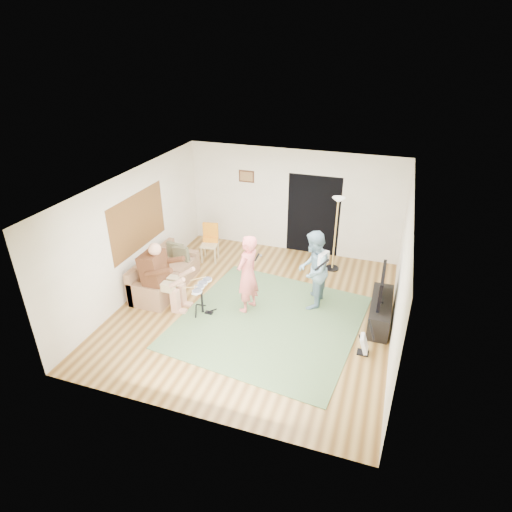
{
  "coord_description": "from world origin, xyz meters",
  "views": [
    {
      "loc": [
        2.4,
        -7.09,
        5.15
      ],
      "look_at": [
        -0.09,
        0.3,
        1.1
      ],
      "focal_mm": 30.0,
      "sensor_mm": 36.0,
      "label": 1
    }
  ],
  "objects": [
    {
      "name": "floor",
      "position": [
        0.0,
        0.0,
        0.0
      ],
      "size": [
        6.0,
        6.0,
        0.0
      ],
      "primitive_type": "plane",
      "color": "brown",
      "rests_on": "ground"
    },
    {
      "name": "torchiere_lamp",
      "position": [
        1.24,
        2.27,
        1.27
      ],
      "size": [
        0.33,
        0.33,
        1.85
      ],
      "color": "black",
      "rests_on": "floor"
    },
    {
      "name": "doorway",
      "position": [
        0.55,
        2.99,
        1.05
      ],
      "size": [
        2.1,
        0.0,
        2.1
      ],
      "primitive_type": "plane",
      "rotation": [
        1.57,
        0.0,
        0.0
      ],
      "color": "black",
      "rests_on": "walls"
    },
    {
      "name": "singer",
      "position": [
        -0.15,
        -0.04,
        0.85
      ],
      "size": [
        0.55,
        0.7,
        1.69
      ],
      "primitive_type": "imported",
      "rotation": [
        0.0,
        0.0,
        -1.83
      ],
      "color": "#DE6460",
      "rests_on": "floor"
    },
    {
      "name": "guitarist",
      "position": [
        1.06,
        0.54,
        0.85
      ],
      "size": [
        0.64,
        0.82,
        1.69
      ],
      "primitive_type": "imported",
      "rotation": [
        0.0,
        0.0,
        -1.57
      ],
      "color": "#7296A8",
      "rests_on": "floor"
    },
    {
      "name": "ceiling",
      "position": [
        0.0,
        0.0,
        2.7
      ],
      "size": [
        6.0,
        6.0,
        0.0
      ],
      "primitive_type": "plane",
      "rotation": [
        3.14,
        0.0,
        0.0
      ],
      "color": "white",
      "rests_on": "walls"
    },
    {
      "name": "guitar_held",
      "position": [
        1.26,
        0.54,
        1.15
      ],
      "size": [
        0.31,
        0.61,
        0.26
      ],
      "primitive_type": null,
      "rotation": [
        0.0,
        0.0,
        -0.33
      ],
      "color": "white",
      "rests_on": "guitarist"
    },
    {
      "name": "window_blinds",
      "position": [
        -2.74,
        0.2,
        1.55
      ],
      "size": [
        0.0,
        2.05,
        2.05
      ],
      "primitive_type": "plane",
      "rotation": [
        1.57,
        0.0,
        1.57
      ],
      "color": "brown",
      "rests_on": "walls"
    },
    {
      "name": "walls",
      "position": [
        0.0,
        0.0,
        1.35
      ],
      "size": [
        5.5,
        6.0,
        2.7
      ],
      "primitive_type": null,
      "color": "white",
      "rests_on": "floor"
    },
    {
      "name": "microphone",
      "position": [
        0.05,
        -0.04,
        1.26
      ],
      "size": [
        0.06,
        0.06,
        0.24
      ],
      "primitive_type": null,
      "color": "black",
      "rests_on": "singer"
    },
    {
      "name": "tv_cabinet",
      "position": [
        2.5,
        0.37,
        0.25
      ],
      "size": [
        0.4,
        1.4,
        0.5
      ],
      "primitive_type": "cube",
      "color": "black",
      "rests_on": "floor"
    },
    {
      "name": "drummer",
      "position": [
        -1.86,
        -0.46,
        0.56
      ],
      "size": [
        0.94,
        0.53,
        1.45
      ],
      "color": "#4B2715",
      "rests_on": "sofa"
    },
    {
      "name": "guitar_spare",
      "position": [
        2.31,
        -0.71,
        0.22
      ],
      "size": [
        0.28,
        0.25,
        0.77
      ],
      "color": "black",
      "rests_on": "floor"
    },
    {
      "name": "drum_kit",
      "position": [
        -1.0,
        -0.46,
        0.3
      ],
      "size": [
        0.38,
        0.68,
        0.7
      ],
      "color": "black",
      "rests_on": "floor"
    },
    {
      "name": "television",
      "position": [
        2.45,
        0.37,
        0.85
      ],
      "size": [
        0.06,
        1.06,
        0.59
      ],
      "primitive_type": "cube",
      "color": "black",
      "rests_on": "tv_cabinet"
    },
    {
      "name": "dining_chair",
      "position": [
        -1.8,
        1.76,
        0.34
      ],
      "size": [
        0.47,
        0.49,
        0.95
      ],
      "rotation": [
        0.0,
        0.0,
        0.18
      ],
      "color": "tan",
      "rests_on": "floor"
    },
    {
      "name": "picture_frame",
      "position": [
        -1.25,
        2.99,
        1.9
      ],
      "size": [
        0.42,
        0.03,
        0.32
      ],
      "primitive_type": "cube",
      "color": "#3F2314",
      "rests_on": "walls"
    },
    {
      "name": "sofa",
      "position": [
        -2.29,
        0.19,
        0.26
      ],
      "size": [
        0.79,
        1.92,
        0.78
      ],
      "color": "#8C6546",
      "rests_on": "floor"
    },
    {
      "name": "area_rug",
      "position": [
        0.4,
        -0.32,
        0.01
      ],
      "size": [
        3.79,
        3.85,
        0.02
      ],
      "primitive_type": "cube",
      "rotation": [
        0.0,
        0.0,
        -0.11
      ],
      "color": "#4A673F",
      "rests_on": "floor"
    }
  ]
}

